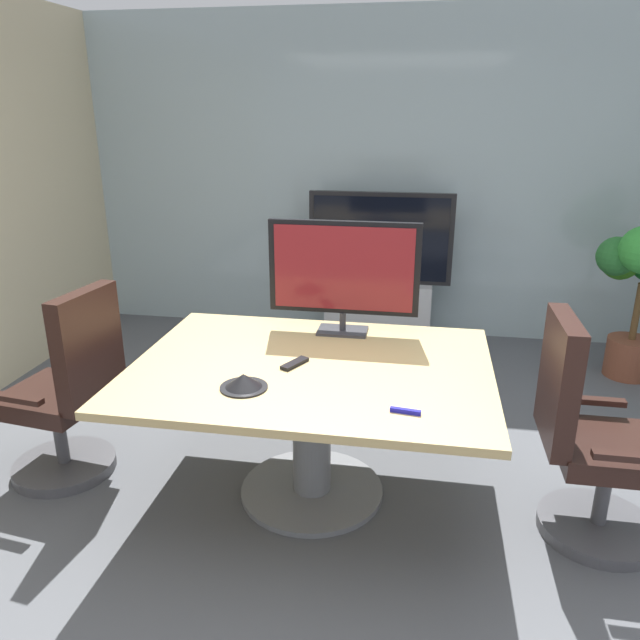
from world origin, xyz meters
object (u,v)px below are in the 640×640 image
(office_chair_left, at_px, (69,401))
(conference_phone, at_px, (244,382))
(remote_control, at_px, (295,363))
(conference_table, at_px, (312,398))
(wall_display_unit, at_px, (379,293))
(office_chair_right, at_px, (589,449))
(tv_monitor, at_px, (344,271))

(office_chair_left, relative_size, conference_phone, 4.95)
(conference_phone, bearing_deg, remote_control, 59.59)
(conference_table, bearing_deg, wall_display_unit, 86.17)
(wall_display_unit, distance_m, remote_control, 2.36)
(conference_table, height_order, wall_display_unit, wall_display_unit)
(office_chair_left, bearing_deg, conference_phone, 83.34)
(office_chair_left, height_order, conference_phone, office_chair_left)
(conference_phone, bearing_deg, conference_table, 51.25)
(office_chair_left, distance_m, office_chair_right, 2.67)
(office_chair_left, bearing_deg, tv_monitor, 118.24)
(office_chair_left, bearing_deg, office_chair_right, 96.61)
(conference_table, height_order, conference_phone, conference_phone)
(conference_table, relative_size, tv_monitor, 2.12)
(conference_table, xyz_separation_m, conference_phone, (-0.25, -0.32, 0.21))
(office_chair_right, bearing_deg, tv_monitor, 64.95)
(conference_table, distance_m, tv_monitor, 0.74)
(remote_control, bearing_deg, conference_phone, -93.59)
(office_chair_left, height_order, remote_control, office_chair_left)
(conference_table, height_order, tv_monitor, tv_monitor)
(office_chair_left, xyz_separation_m, remote_control, (1.25, 0.03, 0.30))
(conference_phone, bearing_deg, wall_display_unit, 81.14)
(conference_table, relative_size, wall_display_unit, 1.36)
(remote_control, bearing_deg, office_chair_left, -151.89)
(office_chair_left, height_order, tv_monitor, tv_monitor)
(office_chair_left, distance_m, wall_display_unit, 2.79)
(office_chair_left, bearing_deg, conference_table, 99.40)
(tv_monitor, relative_size, wall_display_unit, 0.64)
(office_chair_left, xyz_separation_m, wall_display_unit, (1.49, 2.36, -0.01))
(office_chair_left, xyz_separation_m, office_chair_right, (2.67, -0.03, 0.00))
(wall_display_unit, bearing_deg, conference_phone, -98.86)
(conference_table, relative_size, office_chair_left, 1.63)
(tv_monitor, relative_size, remote_control, 4.94)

